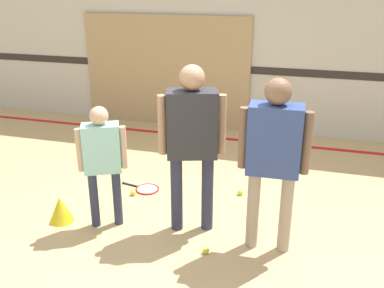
% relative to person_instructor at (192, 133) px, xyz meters
% --- Properties ---
extents(ground_plane, '(16.00, 16.00, 0.00)m').
position_rel_person_instructor_xyz_m(ground_plane, '(-0.20, -0.15, -1.04)').
color(ground_plane, tan).
extents(wall_back, '(16.00, 0.07, 3.20)m').
position_rel_person_instructor_xyz_m(wall_back, '(-0.20, 3.18, 0.55)').
color(wall_back, beige).
rests_on(wall_back, ground_plane).
extents(wall_panel, '(2.87, 0.05, 1.85)m').
position_rel_person_instructor_xyz_m(wall_panel, '(-1.35, 3.12, -0.12)').
color(wall_panel, tan).
rests_on(wall_panel, ground_plane).
extents(floor_stripe, '(14.40, 0.10, 0.01)m').
position_rel_person_instructor_xyz_m(floor_stripe, '(-0.20, 2.65, -1.04)').
color(floor_stripe, red).
rests_on(floor_stripe, ground_plane).
extents(person_instructor, '(0.62, 0.39, 1.69)m').
position_rel_person_instructor_xyz_m(person_instructor, '(0.00, 0.00, 0.00)').
color(person_instructor, '#2D334C').
rests_on(person_instructor, ground_plane).
extents(person_student_left, '(0.44, 0.33, 1.28)m').
position_rel_person_instructor_xyz_m(person_student_left, '(-0.87, -0.17, -0.25)').
color(person_student_left, '#2D334C').
rests_on(person_student_left, ground_plane).
extents(person_student_right, '(0.62, 0.27, 1.64)m').
position_rel_person_instructor_xyz_m(person_student_right, '(0.78, -0.13, -0.03)').
color(person_student_right, tan).
rests_on(person_student_right, ground_plane).
extents(racket_spare_on_floor, '(0.53, 0.34, 0.03)m').
position_rel_person_instructor_xyz_m(racket_spare_on_floor, '(-0.77, 0.67, -1.03)').
color(racket_spare_on_floor, red).
rests_on(racket_spare_on_floor, ground_plane).
extents(tennis_ball_near_instructor, '(0.07, 0.07, 0.07)m').
position_rel_person_instructor_xyz_m(tennis_ball_near_instructor, '(0.25, -0.39, -1.01)').
color(tennis_ball_near_instructor, '#CCE038').
rests_on(tennis_ball_near_instructor, ground_plane).
extents(tennis_ball_by_spare_racket, '(0.07, 0.07, 0.07)m').
position_rel_person_instructor_xyz_m(tennis_ball_by_spare_racket, '(-0.86, 0.49, -1.01)').
color(tennis_ball_by_spare_racket, '#CCE038').
rests_on(tennis_ball_by_spare_racket, ground_plane).
extents(tennis_ball_stray_left, '(0.07, 0.07, 0.07)m').
position_rel_person_instructor_xyz_m(tennis_ball_stray_left, '(-1.28, 1.03, -1.01)').
color(tennis_ball_stray_left, '#CCE038').
rests_on(tennis_ball_stray_left, ground_plane).
extents(tennis_ball_stray_right, '(0.07, 0.07, 0.07)m').
position_rel_person_instructor_xyz_m(tennis_ball_stray_right, '(0.36, 0.84, -1.01)').
color(tennis_ball_stray_right, '#CCE038').
rests_on(tennis_ball_stray_right, ground_plane).
extents(training_cone, '(0.25, 0.25, 0.28)m').
position_rel_person_instructor_xyz_m(training_cone, '(-1.36, -0.25, -0.90)').
color(training_cone, yellow).
rests_on(training_cone, ground_plane).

